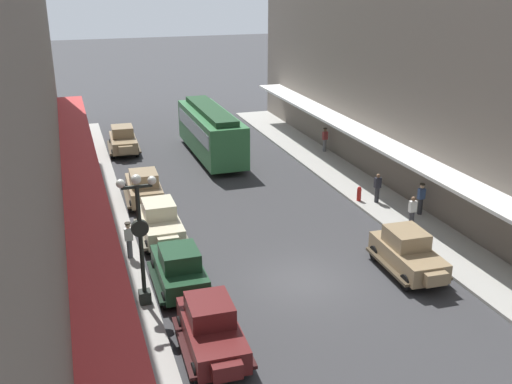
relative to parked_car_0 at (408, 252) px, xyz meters
The scene contains 18 objects.
ground_plane 4.68m from the parked_car_0, behind, with size 200.00×200.00×0.00m, color #38383A.
sidewalk_left 12.09m from the parked_car_0, behind, with size 3.00×60.00×0.15m, color #A8A59E.
sidewalk_right 3.14m from the parked_car_0, 12.00° to the left, with size 3.00×60.00×0.15m, color #A8A59E.
building_row_left 17.10m from the parked_car_0, behind, with size 4.30×60.00×19.04m.
parked_car_0 is the anchor object (origin of this frame).
parked_car_1 9.69m from the parked_car_0, 162.51° to the right, with size 2.24×4.30×1.84m.
parked_car_2 11.40m from the parked_car_0, 145.16° to the left, with size 2.15×4.26×1.84m.
parked_car_3 23.74m from the parked_car_0, 113.34° to the left, with size 2.26×4.30×1.84m.
parked_car_4 9.56m from the parked_car_0, behind, with size 2.17×4.27×1.84m.
parked_car_5 14.94m from the parked_car_0, 128.99° to the left, with size 2.25×4.30×1.84m.
streetcar 19.14m from the parked_car_0, 101.43° to the left, with size 2.57×9.61×3.46m.
lamp_post_with_clock 11.15m from the parked_car_0, behind, with size 1.42×0.44×5.16m.
fire_hydrant 7.99m from the parked_car_0, 76.92° to the left, with size 0.24×0.24×0.82m.
pedestrian_0 17.60m from the parked_car_0, 76.86° to the left, with size 0.36×0.28×1.67m.
pedestrian_1 6.37m from the parked_car_0, 52.23° to the left, with size 0.36×0.28×1.67m.
pedestrian_2 7.72m from the parked_car_0, 70.19° to the left, with size 0.36×0.24×1.64m.
pedestrian_3 11.98m from the parked_car_0, 156.90° to the left, with size 0.36×0.28×1.67m.
pedestrian_4 4.44m from the parked_car_0, 55.49° to the left, with size 0.36×0.24×1.64m.
Camera 1 is at (-8.50, -19.80, 11.94)m, focal length 41.29 mm.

